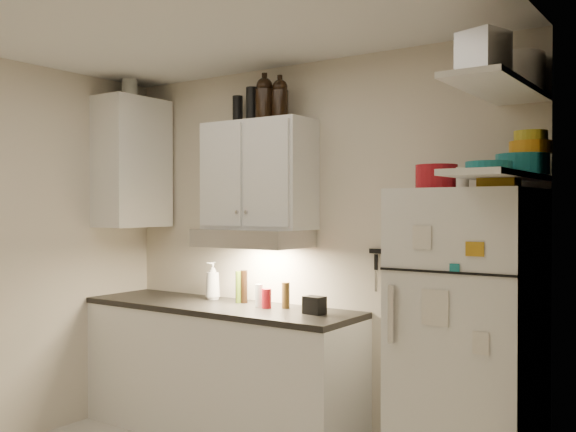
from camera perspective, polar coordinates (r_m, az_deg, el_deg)
The scene contains 34 objects.
ceiling at distance 3.43m, azimuth -12.69°, elevation 17.86°, with size 3.20×3.00×0.02m, color silver.
back_wall at distance 4.45m, azimuth 1.82°, elevation -3.11°, with size 3.20×0.02×2.60m, color beige.
right_wall at distance 2.38m, azimuth 14.87°, elevation -6.48°, with size 0.02×3.00×2.60m, color beige.
base_cabinet at distance 4.67m, azimuth -6.17°, elevation -13.63°, with size 2.10×0.60×0.88m, color white.
countertop at distance 4.58m, azimuth -6.17°, elevation -8.05°, with size 2.10×0.62×0.04m, color black.
upper_cabinet at distance 4.48m, azimuth -2.63°, elevation 3.63°, with size 0.80×0.33×0.75m, color white.
side_cabinet at distance 5.16m, azimuth -13.67°, elevation 4.61°, with size 0.33×0.55×1.00m, color white.
range_hood at distance 4.43m, azimuth -3.14°, elevation -1.97°, with size 0.76×0.46×0.12m, color silver.
fridge at distance 3.65m, azimuth 15.70°, elevation -11.11°, with size 0.70×0.68×1.70m, color white.
shelf_hi at distance 3.44m, azimuth 18.24°, elevation 10.76°, with size 0.30×0.95×0.03m, color white.
shelf_lo at distance 3.39m, azimuth 18.21°, elevation 3.43°, with size 0.30×0.95×0.03m, color white.
knife_strip at distance 4.09m, azimuth 9.90°, elevation -3.18°, with size 0.42×0.02×0.03m, color black.
dutch_oven at distance 3.56m, azimuth 13.05°, elevation 3.40°, with size 0.23×0.23×0.13m, color maroon.
book_stack at distance 3.39m, azimuth 18.27°, elevation 3.05°, with size 0.18×0.22×0.08m, color #C08918.
spice_jar at distance 3.47m, azimuth 15.24°, elevation 3.29°, with size 0.07×0.07×0.11m, color silver.
stock_pot at distance 3.80m, azimuth 19.61°, elevation 11.70°, with size 0.31×0.31×0.22m, color silver.
tin_a at distance 3.45m, azimuth 17.31°, elevation 12.73°, with size 0.21×0.19×0.21m, color #AAAAAD.
tin_b at distance 3.14m, azimuth 16.96°, elevation 13.75°, with size 0.18×0.18×0.18m, color #AAAAAD.
bowl_teal at distance 3.66m, azimuth 20.10°, elevation 4.32°, with size 0.28×0.28×0.11m, color #16777E.
bowl_orange at distance 3.66m, azimuth 20.76°, elevation 5.71°, with size 0.22×0.22×0.07m, color orange.
bowl_yellow at distance 3.66m, azimuth 20.77°, elevation 6.65°, with size 0.17×0.17×0.06m, color gold.
plates at distance 3.41m, azimuth 17.41°, elevation 4.16°, with size 0.23×0.23×0.06m, color #16777E.
growler_a at distance 4.44m, azimuth -2.11°, elevation 10.43°, with size 0.12×0.12×0.29m, color black, non-canonical shape.
growler_b at distance 4.40m, azimuth -0.72°, elevation 10.38°, with size 0.12×0.12×0.27m, color black, non-canonical shape.
thermos_a at distance 4.57m, azimuth -3.22°, elevation 9.84°, with size 0.08×0.08×0.24m, color black.
thermos_b at distance 4.74m, azimuth -4.50°, elevation 9.31°, with size 0.07×0.07×0.21m, color black.
side_jar at distance 5.23m, azimuth -13.90°, elevation 10.97°, with size 0.12×0.12×0.16m, color silver.
soap_bottle at distance 4.80m, azimuth -6.71°, elevation -5.54°, with size 0.12×0.12×0.31m, color white.
pepper_mill at distance 4.35m, azimuth -0.21°, elevation -7.07°, with size 0.05×0.05×0.18m, color brown.
oil_bottle at distance 4.61m, azimuth -4.42°, elevation -6.30°, with size 0.04×0.04×0.23m, color #455F17.
vinegar_bottle at distance 4.60m, azimuth -3.92°, elevation -6.28°, with size 0.05×0.05×0.23m, color black.
clear_bottle at distance 4.41m, azimuth -2.60°, elevation -7.08°, with size 0.05×0.05×0.16m, color silver.
red_jar at distance 4.37m, azimuth -1.92°, elevation -7.34°, with size 0.07×0.07×0.13m, color maroon.
caddy at distance 4.13m, azimuth 2.36°, elevation -7.92°, with size 0.13×0.09×0.11m, color black.
Camera 1 is at (2.41, -2.22, 1.60)m, focal length 40.00 mm.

